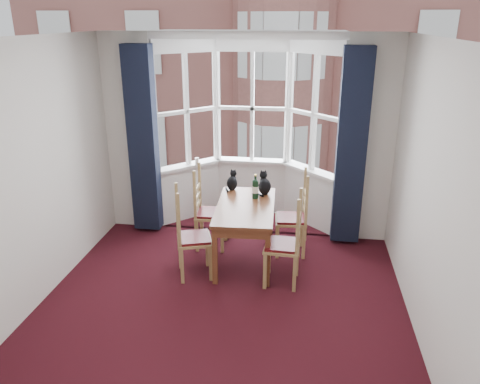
% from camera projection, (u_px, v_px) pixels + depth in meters
% --- Properties ---
extents(floor, '(4.50, 4.50, 0.00)m').
position_uv_depth(floor, '(217.00, 321.00, 4.87)').
color(floor, black).
rests_on(floor, ground).
extents(ceiling, '(4.50, 4.50, 0.00)m').
position_uv_depth(ceiling, '(211.00, 38.00, 3.89)').
color(ceiling, white).
rests_on(ceiling, floor).
extents(wall_left, '(0.00, 4.50, 4.50)m').
position_uv_depth(wall_left, '(17.00, 185.00, 4.64)').
color(wall_left, silver).
rests_on(wall_left, floor).
extents(wall_right, '(0.00, 4.50, 4.50)m').
position_uv_depth(wall_right, '(438.00, 207.00, 4.11)').
color(wall_right, silver).
rests_on(wall_right, floor).
extents(wall_near, '(4.00, 0.00, 4.00)m').
position_uv_depth(wall_near, '(127.00, 357.00, 2.29)').
color(wall_near, silver).
rests_on(wall_near, floor).
extents(wall_back_pier_left, '(0.70, 0.12, 2.80)m').
position_uv_depth(wall_back_pier_left, '(132.00, 134.00, 6.68)').
color(wall_back_pier_left, silver).
rests_on(wall_back_pier_left, floor).
extents(wall_back_pier_right, '(0.70, 0.12, 2.80)m').
position_uv_depth(wall_back_pier_right, '(368.00, 142.00, 6.25)').
color(wall_back_pier_right, silver).
rests_on(wall_back_pier_right, floor).
extents(bay_window, '(2.76, 0.94, 2.80)m').
position_uv_depth(bay_window, '(250.00, 130.00, 6.93)').
color(bay_window, white).
rests_on(bay_window, floor).
extents(curtain_left, '(0.38, 0.22, 2.60)m').
position_uv_depth(curtain_left, '(143.00, 141.00, 6.50)').
color(curtain_left, black).
rests_on(curtain_left, floor).
extents(curtain_right, '(0.38, 0.22, 2.60)m').
position_uv_depth(curtain_right, '(351.00, 149.00, 6.13)').
color(curtain_right, black).
rests_on(curtain_right, floor).
extents(dining_table, '(0.78, 1.36, 0.76)m').
position_uv_depth(dining_table, '(245.00, 213.00, 5.88)').
color(dining_table, brown).
rests_on(dining_table, floor).
extents(chair_left_near, '(0.51, 0.53, 0.92)m').
position_uv_depth(chair_left_near, '(187.00, 240.00, 5.58)').
color(chair_left_near, '#A68850').
rests_on(chair_left_near, floor).
extents(chair_left_far, '(0.42, 0.44, 0.92)m').
position_uv_depth(chair_left_far, '(205.00, 214.00, 6.32)').
color(chair_left_far, '#A68850').
rests_on(chair_left_far, floor).
extents(chair_right_near, '(0.42, 0.44, 0.92)m').
position_uv_depth(chair_right_near, '(290.00, 247.00, 5.41)').
color(chair_right_near, '#A68850').
rests_on(chair_right_near, floor).
extents(chair_right_far, '(0.43, 0.45, 0.92)m').
position_uv_depth(chair_right_far, '(298.00, 220.00, 6.14)').
color(chair_right_far, '#A68850').
rests_on(chair_right_far, floor).
extents(cat_left, '(0.17, 0.22, 0.28)m').
position_uv_depth(cat_left, '(232.00, 182.00, 6.35)').
color(cat_left, black).
rests_on(cat_left, dining_table).
extents(cat_right, '(0.23, 0.27, 0.32)m').
position_uv_depth(cat_right, '(265.00, 185.00, 6.19)').
color(cat_right, black).
rests_on(cat_right, dining_table).
extents(wine_bottle, '(0.08, 0.08, 0.32)m').
position_uv_depth(wine_bottle, '(255.00, 188.00, 6.03)').
color(wine_bottle, black).
rests_on(wine_bottle, dining_table).
extents(candle_tall, '(0.06, 0.06, 0.11)m').
position_uv_depth(candle_tall, '(197.00, 161.00, 7.06)').
color(candle_tall, white).
rests_on(candle_tall, bay_window).
extents(street, '(80.00, 80.00, 0.00)m').
position_uv_depth(street, '(295.00, 139.00, 36.87)').
color(street, '#333335').
rests_on(street, ground).
extents(tenement_building, '(18.40, 7.80, 15.20)m').
position_uv_depth(tenement_building, '(287.00, 57.00, 17.30)').
color(tenement_building, '#9D5A51').
rests_on(tenement_building, street).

